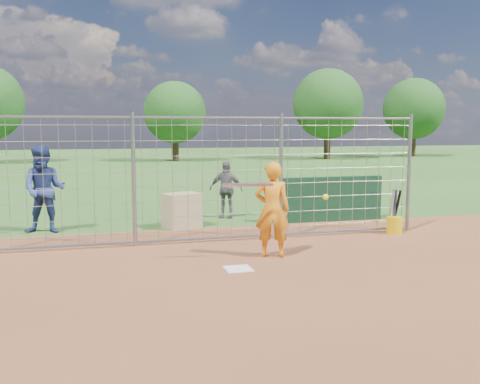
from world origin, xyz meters
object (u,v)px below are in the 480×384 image
object	(u,v)px
bystander_a	(44,190)
equipment_bin	(182,210)
batter	(272,210)
bucket_with_bats	(394,223)
bystander_b	(226,189)

from	to	relation	value
bystander_a	equipment_bin	bearing A→B (deg)	8.58
batter	bystander_a	bearing A→B (deg)	-22.16
bystander_a	equipment_bin	size ratio (longest dim) A/B	2.40
batter	bystander_a	xyz separation A→B (m)	(-4.11, 3.36, 0.10)
bystander_a	bucket_with_bats	xyz separation A→B (m)	(7.34, -2.09, -0.71)
batter	bucket_with_bats	world-z (taller)	batter
batter	equipment_bin	distance (m)	3.43
batter	bucket_with_bats	xyz separation A→B (m)	(3.23, 1.28, -0.61)
batter	bystander_b	bearing A→B (deg)	-75.26
equipment_bin	bystander_a	bearing A→B (deg)	157.02
bystander_a	bucket_with_bats	size ratio (longest dim) A/B	1.96
bucket_with_bats	bystander_b	bearing A→B (deg)	135.42
batter	bystander_a	size ratio (longest dim) A/B	0.89
bystander_a	bystander_b	world-z (taller)	bystander_a
bystander_a	bucket_with_bats	distance (m)	7.66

